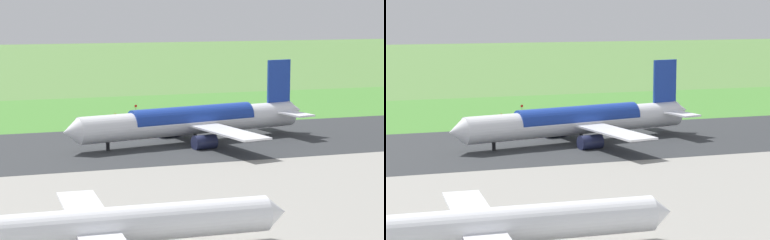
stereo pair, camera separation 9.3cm
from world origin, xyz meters
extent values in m
plane|color=#547F3D|center=(0.00, 0.00, 0.00)|extent=(800.00, 800.00, 0.00)
cube|color=#2D3033|center=(0.00, 0.00, 0.03)|extent=(600.00, 41.11, 0.06)
cube|color=#478534|center=(0.00, -39.29, 0.02)|extent=(600.00, 80.00, 0.04)
cylinder|color=white|center=(-3.23, 0.00, 4.20)|extent=(48.07, 14.73, 5.20)
cone|color=white|center=(21.75, 5.12, 4.20)|extent=(3.93, 5.44, 4.94)
cone|color=white|center=(-27.92, -5.06, 4.80)|extent=(4.32, 5.03, 4.42)
cube|color=#19389E|center=(-23.93, -4.24, 11.30)|extent=(5.59, 1.61, 9.00)
cube|color=white|center=(-25.03, 1.15, 5.00)|extent=(5.73, 9.62, 0.36)
cube|color=white|center=(-22.82, -9.63, 5.00)|extent=(5.73, 9.62, 0.36)
cube|color=white|center=(-6.42, 10.58, 3.80)|extent=(10.29, 22.76, 0.35)
cube|color=white|center=(-2.01, -10.98, 3.80)|extent=(10.29, 22.76, 0.35)
cylinder|color=#23284C|center=(-3.27, 7.65, 1.32)|extent=(4.97, 3.65, 2.80)
cylinder|color=#23284C|center=(-0.26, -7.05, 1.32)|extent=(4.97, 3.65, 2.80)
cylinder|color=black|center=(14.63, 3.66, 1.71)|extent=(0.70, 0.70, 3.42)
cylinder|color=black|center=(-6.98, 3.32, 1.71)|extent=(0.70, 0.70, 3.42)
cylinder|color=black|center=(-5.37, -4.52, 1.71)|extent=(0.70, 0.70, 3.42)
cylinder|color=#19389E|center=(-3.23, 0.00, 4.72)|extent=(26.91, 10.42, 5.23)
cylinder|color=white|center=(27.20, 63.28, 3.33)|extent=(38.20, 5.07, 4.13)
cone|color=white|center=(6.97, 63.78, 3.33)|extent=(2.48, 3.98, 3.92)
cube|color=white|center=(27.78, 54.53, 3.02)|extent=(5.19, 17.58, 0.28)
cylinder|color=slate|center=(-2.04, -43.01, 0.81)|extent=(0.10, 0.10, 1.63)
cube|color=red|center=(-2.04, -43.03, 1.93)|extent=(0.60, 0.04, 0.60)
cone|color=orange|center=(3.43, -42.35, 0.28)|extent=(0.40, 0.40, 0.55)
camera|label=1|loc=(42.36, 142.25, 27.21)|focal=70.87mm
camera|label=2|loc=(42.27, 142.28, 27.21)|focal=70.87mm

